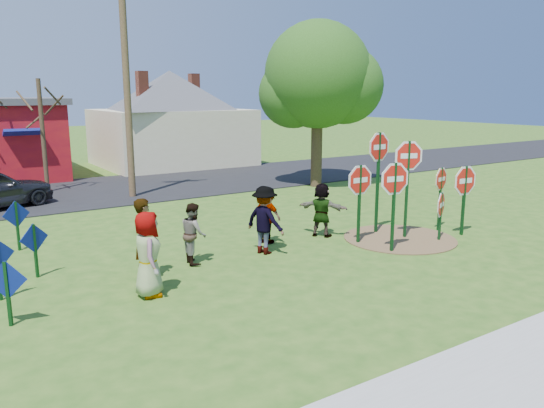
{
  "coord_description": "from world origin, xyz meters",
  "views": [
    {
      "loc": [
        -6.69,
        -11.33,
        4.13
      ],
      "look_at": [
        1.03,
        0.44,
        1.18
      ],
      "focal_mm": 35.0,
      "sensor_mm": 36.0,
      "label": 1
    }
  ],
  "objects_px": {
    "leafy_tree": "(320,81)",
    "person_a": "(148,254)",
    "utility_pole": "(126,80)",
    "person_b": "(145,239)",
    "stop_sign_c": "(408,167)",
    "stop_sign_b": "(379,157)",
    "stop_sign_d": "(441,184)",
    "stop_sign_a": "(394,187)"
  },
  "relations": [
    {
      "from": "stop_sign_b",
      "to": "stop_sign_a",
      "type": "bearing_deg",
      "value": -127.38
    },
    {
      "from": "stop_sign_d",
      "to": "person_b",
      "type": "bearing_deg",
      "value": 161.48
    },
    {
      "from": "stop_sign_c",
      "to": "stop_sign_d",
      "type": "height_order",
      "value": "stop_sign_c"
    },
    {
      "from": "utility_pole",
      "to": "stop_sign_a",
      "type": "bearing_deg",
      "value": -73.92
    },
    {
      "from": "stop_sign_d",
      "to": "stop_sign_c",
      "type": "bearing_deg",
      "value": 167.85
    },
    {
      "from": "stop_sign_b",
      "to": "stop_sign_c",
      "type": "distance_m",
      "value": 0.96
    },
    {
      "from": "stop_sign_b",
      "to": "utility_pole",
      "type": "distance_m",
      "value": 10.67
    },
    {
      "from": "stop_sign_a",
      "to": "person_b",
      "type": "relative_size",
      "value": 1.36
    },
    {
      "from": "leafy_tree",
      "to": "person_a",
      "type": "bearing_deg",
      "value": -142.44
    },
    {
      "from": "person_a",
      "to": "leafy_tree",
      "type": "xyz_separation_m",
      "value": [
        11.19,
        8.61,
        3.76
      ]
    },
    {
      "from": "stop_sign_c",
      "to": "stop_sign_d",
      "type": "bearing_deg",
      "value": 22.4
    },
    {
      "from": "person_b",
      "to": "stop_sign_a",
      "type": "bearing_deg",
      "value": -83.0
    },
    {
      "from": "person_b",
      "to": "stop_sign_c",
      "type": "bearing_deg",
      "value": -74.64
    },
    {
      "from": "stop_sign_b",
      "to": "leafy_tree",
      "type": "bearing_deg",
      "value": 58.66
    },
    {
      "from": "stop_sign_a",
      "to": "person_b",
      "type": "xyz_separation_m",
      "value": [
        -6.16,
        1.58,
        -0.82
      ]
    },
    {
      "from": "person_b",
      "to": "utility_pole",
      "type": "relative_size",
      "value": 0.21
    },
    {
      "from": "person_b",
      "to": "utility_pole",
      "type": "distance_m",
      "value": 10.7
    },
    {
      "from": "stop_sign_b",
      "to": "leafy_tree",
      "type": "distance_m",
      "value": 8.64
    },
    {
      "from": "person_a",
      "to": "utility_pole",
      "type": "height_order",
      "value": "utility_pole"
    },
    {
      "from": "stop_sign_a",
      "to": "person_b",
      "type": "distance_m",
      "value": 6.41
    },
    {
      "from": "stop_sign_a",
      "to": "stop_sign_d",
      "type": "relative_size",
      "value": 1.23
    },
    {
      "from": "person_a",
      "to": "leafy_tree",
      "type": "bearing_deg",
      "value": -39.76
    },
    {
      "from": "stop_sign_b",
      "to": "leafy_tree",
      "type": "xyz_separation_m",
      "value": [
        3.65,
        7.47,
        2.36
      ]
    },
    {
      "from": "utility_pole",
      "to": "stop_sign_c",
      "type": "bearing_deg",
      "value": -66.3
    },
    {
      "from": "stop_sign_b",
      "to": "leafy_tree",
      "type": "height_order",
      "value": "leafy_tree"
    },
    {
      "from": "stop_sign_d",
      "to": "person_a",
      "type": "distance_m",
      "value": 9.36
    },
    {
      "from": "utility_pole",
      "to": "leafy_tree",
      "type": "distance_m",
      "value": 8.19
    },
    {
      "from": "person_b",
      "to": "utility_pole",
      "type": "xyz_separation_m",
      "value": [
        2.93,
        9.6,
        3.69
      ]
    },
    {
      "from": "leafy_tree",
      "to": "person_b",
      "type": "bearing_deg",
      "value": -145.15
    },
    {
      "from": "person_a",
      "to": "stop_sign_d",
      "type": "bearing_deg",
      "value": -75.53
    },
    {
      "from": "stop_sign_d",
      "to": "person_b",
      "type": "xyz_separation_m",
      "value": [
        -9.01,
        0.75,
        -0.53
      ]
    },
    {
      "from": "utility_pole",
      "to": "person_a",
      "type": "bearing_deg",
      "value": -107.04
    },
    {
      "from": "stop_sign_c",
      "to": "utility_pole",
      "type": "relative_size",
      "value": 0.34
    },
    {
      "from": "stop_sign_b",
      "to": "person_b",
      "type": "relative_size",
      "value": 1.71
    },
    {
      "from": "stop_sign_d",
      "to": "utility_pole",
      "type": "bearing_deg",
      "value": 106.64
    },
    {
      "from": "stop_sign_b",
      "to": "person_a",
      "type": "relative_size",
      "value": 1.77
    },
    {
      "from": "stop_sign_a",
      "to": "stop_sign_c",
      "type": "height_order",
      "value": "stop_sign_c"
    },
    {
      "from": "person_a",
      "to": "leafy_tree",
      "type": "height_order",
      "value": "leafy_tree"
    },
    {
      "from": "stop_sign_a",
      "to": "leafy_tree",
      "type": "relative_size",
      "value": 0.35
    },
    {
      "from": "stop_sign_c",
      "to": "leafy_tree",
      "type": "height_order",
      "value": "leafy_tree"
    },
    {
      "from": "person_b",
      "to": "person_a",
      "type": "bearing_deg",
      "value": -176.09
    },
    {
      "from": "person_a",
      "to": "person_b",
      "type": "xyz_separation_m",
      "value": [
        0.33,
        1.04,
        0.03
      ]
    }
  ]
}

